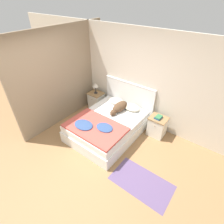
{
  "coord_description": "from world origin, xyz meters",
  "views": [
    {
      "loc": [
        2.17,
        -1.71,
        3.23
      ],
      "look_at": [
        -0.09,
        1.25,
        0.59
      ],
      "focal_mm": 28.0,
      "sensor_mm": 36.0,
      "label": 1
    }
  ],
  "objects_px": {
    "nightstand_right": "(157,126)",
    "pillow_left": "(116,101)",
    "pillow_right": "(132,107)",
    "dog": "(119,107)",
    "nightstand_left": "(96,100)",
    "book_stack": "(158,117)",
    "table_lamp": "(95,85)",
    "bed": "(108,126)"
  },
  "relations": [
    {
      "from": "bed",
      "to": "nightstand_right",
      "type": "height_order",
      "value": "nightstand_right"
    },
    {
      "from": "bed",
      "to": "table_lamp",
      "type": "height_order",
      "value": "table_lamp"
    },
    {
      "from": "bed",
      "to": "nightstand_right",
      "type": "xyz_separation_m",
      "value": [
        1.07,
        0.75,
        0.04
      ]
    },
    {
      "from": "nightstand_left",
      "to": "table_lamp",
      "type": "relative_size",
      "value": 1.61
    },
    {
      "from": "dog",
      "to": "table_lamp",
      "type": "bearing_deg",
      "value": 166.61
    },
    {
      "from": "nightstand_right",
      "to": "dog",
      "type": "distance_m",
      "value": 1.12
    },
    {
      "from": "pillow_right",
      "to": "nightstand_left",
      "type": "bearing_deg",
      "value": 179.98
    },
    {
      "from": "pillow_left",
      "to": "nightstand_right",
      "type": "bearing_deg",
      "value": 0.02
    },
    {
      "from": "bed",
      "to": "nightstand_left",
      "type": "height_order",
      "value": "nightstand_left"
    },
    {
      "from": "nightstand_right",
      "to": "pillow_right",
      "type": "height_order",
      "value": "pillow_right"
    },
    {
      "from": "table_lamp",
      "to": "book_stack",
      "type": "bearing_deg",
      "value": -0.44
    },
    {
      "from": "nightstand_right",
      "to": "pillow_right",
      "type": "relative_size",
      "value": 1.16
    },
    {
      "from": "dog",
      "to": "table_lamp",
      "type": "distance_m",
      "value": 1.14
    },
    {
      "from": "book_stack",
      "to": "pillow_right",
      "type": "bearing_deg",
      "value": 178.94
    },
    {
      "from": "nightstand_left",
      "to": "book_stack",
      "type": "bearing_deg",
      "value": -0.41
    },
    {
      "from": "pillow_left",
      "to": "dog",
      "type": "xyz_separation_m",
      "value": [
        0.29,
        -0.26,
        0.04
      ]
    },
    {
      "from": "nightstand_left",
      "to": "nightstand_right",
      "type": "bearing_deg",
      "value": 0.0
    },
    {
      "from": "dog",
      "to": "pillow_right",
      "type": "bearing_deg",
      "value": 46.91
    },
    {
      "from": "nightstand_right",
      "to": "pillow_left",
      "type": "bearing_deg",
      "value": -179.98
    },
    {
      "from": "nightstand_left",
      "to": "dog",
      "type": "distance_m",
      "value": 1.17
    },
    {
      "from": "pillow_left",
      "to": "nightstand_left",
      "type": "bearing_deg",
      "value": 179.96
    },
    {
      "from": "table_lamp",
      "to": "nightstand_right",
      "type": "bearing_deg",
      "value": -0.03
    },
    {
      "from": "bed",
      "to": "pillow_right",
      "type": "height_order",
      "value": "pillow_right"
    },
    {
      "from": "nightstand_left",
      "to": "table_lamp",
      "type": "distance_m",
      "value": 0.54
    },
    {
      "from": "pillow_right",
      "to": "bed",
      "type": "bearing_deg",
      "value": -109.33
    },
    {
      "from": "nightstand_right",
      "to": "book_stack",
      "type": "xyz_separation_m",
      "value": [
        -0.01,
        -0.02,
        0.3
      ]
    },
    {
      "from": "nightstand_right",
      "to": "pillow_left",
      "type": "distance_m",
      "value": 1.36
    },
    {
      "from": "nightstand_right",
      "to": "table_lamp",
      "type": "bearing_deg",
      "value": 179.97
    },
    {
      "from": "bed",
      "to": "book_stack",
      "type": "relative_size",
      "value": 9.45
    },
    {
      "from": "nightstand_right",
      "to": "book_stack",
      "type": "height_order",
      "value": "book_stack"
    },
    {
      "from": "nightstand_right",
      "to": "bed",
      "type": "bearing_deg",
      "value": -144.76
    },
    {
      "from": "nightstand_right",
      "to": "dog",
      "type": "height_order",
      "value": "dog"
    },
    {
      "from": "bed",
      "to": "nightstand_left",
      "type": "xyz_separation_m",
      "value": [
        -1.07,
        0.75,
        0.04
      ]
    },
    {
      "from": "nightstand_left",
      "to": "book_stack",
      "type": "distance_m",
      "value": 2.15
    },
    {
      "from": "nightstand_right",
      "to": "dog",
      "type": "xyz_separation_m",
      "value": [
        -1.05,
        -0.26,
        0.32
      ]
    },
    {
      "from": "book_stack",
      "to": "table_lamp",
      "type": "height_order",
      "value": "table_lamp"
    },
    {
      "from": "pillow_right",
      "to": "dog",
      "type": "distance_m",
      "value": 0.36
    },
    {
      "from": "nightstand_left",
      "to": "nightstand_right",
      "type": "xyz_separation_m",
      "value": [
        2.14,
        0.0,
        0.0
      ]
    },
    {
      "from": "nightstand_right",
      "to": "dog",
      "type": "bearing_deg",
      "value": -166.1
    },
    {
      "from": "nightstand_left",
      "to": "book_stack",
      "type": "relative_size",
      "value": 2.67
    },
    {
      "from": "nightstand_right",
      "to": "book_stack",
      "type": "relative_size",
      "value": 2.67
    },
    {
      "from": "bed",
      "to": "nightstand_right",
      "type": "distance_m",
      "value": 1.31
    }
  ]
}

